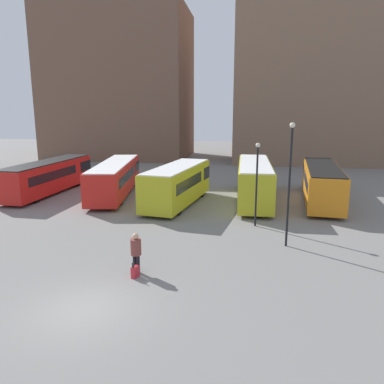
{
  "coord_description": "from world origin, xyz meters",
  "views": [
    {
      "loc": [
        5.82,
        -11.77,
        7.14
      ],
      "look_at": [
        1.9,
        14.18,
        1.47
      ],
      "focal_mm": 35.0,
      "sensor_mm": 36.0,
      "label": 1
    }
  ],
  "objects_px": {
    "bus_0": "(49,176)",
    "bus_2": "(178,183)",
    "bus_4": "(322,182)",
    "suitcase": "(135,272)",
    "lamp_post_2": "(290,177)",
    "traveler": "(136,249)",
    "bus_3": "(254,180)",
    "lamp_post_1": "(257,178)",
    "bus_1": "(115,177)"
  },
  "relations": [
    {
      "from": "lamp_post_2",
      "to": "bus_0",
      "type": "bearing_deg",
      "value": 151.18
    },
    {
      "from": "bus_3",
      "to": "suitcase",
      "type": "bearing_deg",
      "value": 160.32
    },
    {
      "from": "bus_2",
      "to": "suitcase",
      "type": "relative_size",
      "value": 13.38
    },
    {
      "from": "bus_2",
      "to": "suitcase",
      "type": "height_order",
      "value": "bus_2"
    },
    {
      "from": "traveler",
      "to": "suitcase",
      "type": "bearing_deg",
      "value": -151.06
    },
    {
      "from": "lamp_post_1",
      "to": "suitcase",
      "type": "bearing_deg",
      "value": -122.21
    },
    {
      "from": "suitcase",
      "to": "bus_1",
      "type": "bearing_deg",
      "value": 40.91
    },
    {
      "from": "lamp_post_2",
      "to": "bus_4",
      "type": "bearing_deg",
      "value": 71.19
    },
    {
      "from": "bus_3",
      "to": "lamp_post_1",
      "type": "height_order",
      "value": "lamp_post_1"
    },
    {
      "from": "lamp_post_2",
      "to": "suitcase",
      "type": "bearing_deg",
      "value": -144.07
    },
    {
      "from": "suitcase",
      "to": "lamp_post_1",
      "type": "relative_size",
      "value": 0.14
    },
    {
      "from": "bus_0",
      "to": "bus_1",
      "type": "xyz_separation_m",
      "value": [
        6.14,
        0.13,
        0.01
      ]
    },
    {
      "from": "bus_4",
      "to": "lamp_post_2",
      "type": "xyz_separation_m",
      "value": [
        -3.73,
        -10.96,
        2.23
      ]
    },
    {
      "from": "bus_2",
      "to": "bus_3",
      "type": "bearing_deg",
      "value": -62.28
    },
    {
      "from": "suitcase",
      "to": "lamp_post_2",
      "type": "height_order",
      "value": "lamp_post_2"
    },
    {
      "from": "bus_3",
      "to": "lamp_post_2",
      "type": "relative_size",
      "value": 1.73
    },
    {
      "from": "bus_4",
      "to": "lamp_post_1",
      "type": "relative_size",
      "value": 2.21
    },
    {
      "from": "bus_1",
      "to": "bus_4",
      "type": "bearing_deg",
      "value": -99.02
    },
    {
      "from": "bus_4",
      "to": "suitcase",
      "type": "bearing_deg",
      "value": 152.32
    },
    {
      "from": "traveler",
      "to": "lamp_post_1",
      "type": "xyz_separation_m",
      "value": [
        5.41,
        7.92,
        2.02
      ]
    },
    {
      "from": "bus_0",
      "to": "bus_2",
      "type": "relative_size",
      "value": 1.19
    },
    {
      "from": "bus_4",
      "to": "lamp_post_1",
      "type": "height_order",
      "value": "lamp_post_1"
    },
    {
      "from": "traveler",
      "to": "lamp_post_2",
      "type": "xyz_separation_m",
      "value": [
        7.01,
        4.5,
        2.71
      ]
    },
    {
      "from": "bus_3",
      "to": "bus_2",
      "type": "bearing_deg",
      "value": 108.15
    },
    {
      "from": "bus_2",
      "to": "lamp_post_2",
      "type": "bearing_deg",
      "value": -129.43
    },
    {
      "from": "bus_2",
      "to": "lamp_post_2",
      "type": "height_order",
      "value": "lamp_post_2"
    },
    {
      "from": "bus_4",
      "to": "suitcase",
      "type": "height_order",
      "value": "bus_4"
    },
    {
      "from": "bus_1",
      "to": "traveler",
      "type": "distance_m",
      "value": 16.8
    },
    {
      "from": "bus_1",
      "to": "traveler",
      "type": "bearing_deg",
      "value": -166.08
    },
    {
      "from": "lamp_post_2",
      "to": "bus_2",
      "type": "bearing_deg",
      "value": 131.82
    },
    {
      "from": "bus_2",
      "to": "traveler",
      "type": "distance_m",
      "value": 12.95
    },
    {
      "from": "bus_0",
      "to": "bus_3",
      "type": "height_order",
      "value": "bus_3"
    },
    {
      "from": "lamp_post_2",
      "to": "traveler",
      "type": "bearing_deg",
      "value": -147.28
    },
    {
      "from": "bus_4",
      "to": "suitcase",
      "type": "relative_size",
      "value": 15.87
    },
    {
      "from": "bus_1",
      "to": "lamp_post_1",
      "type": "relative_size",
      "value": 2.36
    },
    {
      "from": "suitcase",
      "to": "bus_2",
      "type": "bearing_deg",
      "value": 21.04
    },
    {
      "from": "bus_4",
      "to": "traveler",
      "type": "xyz_separation_m",
      "value": [
        -10.74,
        -15.47,
        -0.48
      ]
    },
    {
      "from": "traveler",
      "to": "lamp_post_1",
      "type": "distance_m",
      "value": 9.8
    },
    {
      "from": "traveler",
      "to": "bus_4",
      "type": "bearing_deg",
      "value": -16.43
    },
    {
      "from": "bus_2",
      "to": "suitcase",
      "type": "xyz_separation_m",
      "value": [
        0.63,
        -13.44,
        -1.38
      ]
    },
    {
      "from": "bus_0",
      "to": "suitcase",
      "type": "height_order",
      "value": "bus_0"
    },
    {
      "from": "traveler",
      "to": "lamp_post_2",
      "type": "relative_size",
      "value": 0.28
    },
    {
      "from": "bus_0",
      "to": "bus_1",
      "type": "bearing_deg",
      "value": -86.45
    },
    {
      "from": "bus_0",
      "to": "bus_2",
      "type": "bearing_deg",
      "value": -98.89
    },
    {
      "from": "traveler",
      "to": "lamp_post_1",
      "type": "relative_size",
      "value": 0.35
    },
    {
      "from": "suitcase",
      "to": "lamp_post_1",
      "type": "xyz_separation_m",
      "value": [
        5.31,
        8.43,
        2.87
      ]
    },
    {
      "from": "bus_3",
      "to": "lamp_post_1",
      "type": "distance_m",
      "value": 7.18
    },
    {
      "from": "bus_4",
      "to": "lamp_post_2",
      "type": "relative_size",
      "value": 1.76
    },
    {
      "from": "bus_0",
      "to": "traveler",
      "type": "bearing_deg",
      "value": -138.1
    },
    {
      "from": "bus_2",
      "to": "bus_3",
      "type": "xyz_separation_m",
      "value": [
        5.92,
        2.03,
        0.08
      ]
    }
  ]
}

